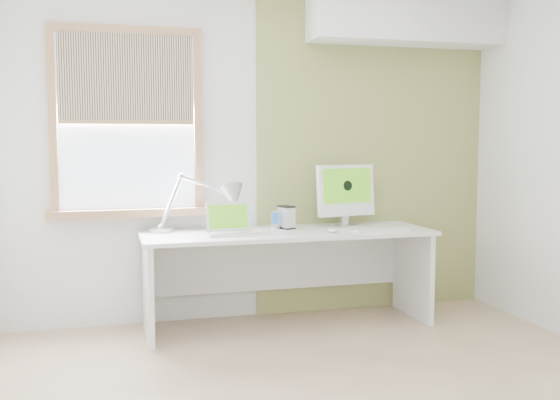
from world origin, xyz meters
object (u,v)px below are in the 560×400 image
object	(u,v)px
desk	(286,255)
desk_lamp	(219,201)
laptop	(229,226)
external_drive	(286,217)
imac	(346,192)

from	to	relation	value
desk	desk_lamp	world-z (taller)	desk_lamp
laptop	external_drive	xyz separation A→B (m)	(0.48, 0.17, 0.03)
desk_lamp	external_drive	bearing A→B (deg)	2.06
external_drive	imac	distance (m)	0.54
desk_lamp	external_drive	xyz separation A→B (m)	(0.53, 0.02, -0.14)
laptop	imac	xyz separation A→B (m)	(0.99, 0.19, 0.22)
desk	external_drive	size ratio (longest dim) A/B	12.29
laptop	imac	distance (m)	1.03
laptop	imac	bearing A→B (deg)	10.99
imac	laptop	bearing A→B (deg)	-169.01
desk_lamp	laptop	size ratio (longest dim) A/B	2.25
laptop	imac	size ratio (longest dim) A/B	0.67
desk	imac	size ratio (longest dim) A/B	4.34
desk_lamp	external_drive	distance (m)	0.55
desk_lamp	imac	xyz separation A→B (m)	(1.03, 0.04, 0.04)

